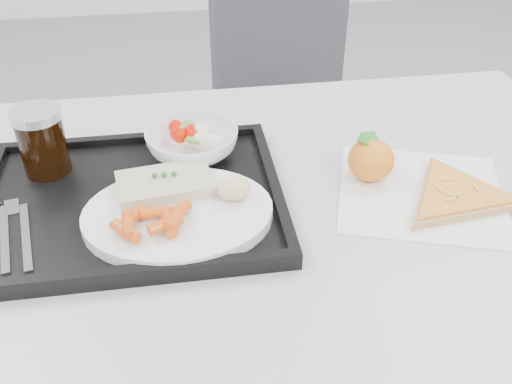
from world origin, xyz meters
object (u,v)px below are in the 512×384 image
table (263,235)px  salad_bowl (192,143)px  chair (288,111)px  tangerine (371,160)px  tray (132,201)px  cola_glass (42,140)px  dinner_plate (178,215)px  pizza_slice (457,195)px

table → salad_bowl: bearing=128.3°
chair → tangerine: bearing=-90.2°
tray → tangerine: tangerine is taller
chair → cola_glass: bearing=-132.1°
table → chair: 0.72m
dinner_plate → tangerine: (0.31, 0.08, 0.01)m
tangerine → table: bearing=-168.4°
tangerine → pizza_slice: (0.11, -0.08, -0.02)m
cola_glass → tangerine: cola_glass is taller
salad_bowl → cola_glass: 0.23m
cola_glass → dinner_plate: bearing=-38.3°
cola_glass → pizza_slice: bearing=-14.1°
dinner_plate → pizza_slice: dinner_plate is taller
table → cola_glass: (-0.33, 0.11, 0.14)m
table → cola_glass: cola_glass is taller
chair → pizza_slice: (0.11, -0.72, 0.22)m
table → pizza_slice: bearing=-8.2°
salad_bowl → tangerine: size_ratio=1.61×
table → tangerine: size_ratio=12.71×
chair → tangerine: 0.69m
cola_glass → tangerine: bearing=-8.7°
pizza_slice → table: bearing=171.8°
pizza_slice → salad_bowl: bearing=156.8°
chair → dinner_plate: 0.82m
dinner_plate → cola_glass: size_ratio=2.50×
tray → pizza_slice: tray is taller
chair → tray: 0.79m
dinner_plate → salad_bowl: (0.03, 0.17, 0.01)m
chair → tray: size_ratio=2.07×
tray → salad_bowl: salad_bowl is taller
salad_bowl → cola_glass: (-0.23, -0.01, 0.03)m
table → chair: bearing=75.1°
salad_bowl → pizza_slice: 0.43m
table → tray: size_ratio=2.67×
chair → cola_glass: (-0.51, -0.56, 0.28)m
tray → dinner_plate: size_ratio=1.67×
dinner_plate → cola_glass: cola_glass is taller
chair → tray: chair is taller
tray → salad_bowl: size_ratio=2.96×
tray → cola_glass: 0.17m
tangerine → cola_glass: bearing=171.3°
salad_bowl → cola_glass: bearing=-177.2°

